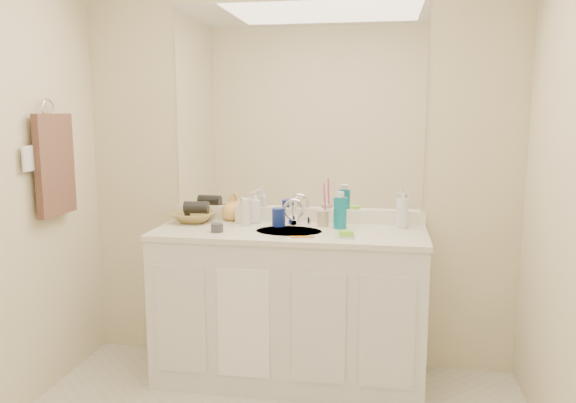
% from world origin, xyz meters
% --- Properties ---
extents(wall_back, '(2.60, 0.02, 2.40)m').
position_xyz_m(wall_back, '(0.00, 1.30, 1.20)').
color(wall_back, beige).
rests_on(wall_back, floor).
extents(wall_front, '(2.60, 0.02, 2.40)m').
position_xyz_m(wall_front, '(0.00, -1.30, 1.20)').
color(wall_front, beige).
rests_on(wall_front, floor).
extents(vanity_cabinet, '(1.50, 0.55, 0.85)m').
position_xyz_m(vanity_cabinet, '(0.00, 1.02, 0.42)').
color(vanity_cabinet, silver).
rests_on(vanity_cabinet, floor).
extents(countertop, '(1.52, 0.57, 0.03)m').
position_xyz_m(countertop, '(0.00, 1.02, 0.86)').
color(countertop, silver).
rests_on(countertop, vanity_cabinet).
extents(backsplash, '(1.52, 0.03, 0.08)m').
position_xyz_m(backsplash, '(0.00, 1.29, 0.92)').
color(backsplash, white).
rests_on(backsplash, countertop).
extents(sink_basin, '(0.37, 0.37, 0.02)m').
position_xyz_m(sink_basin, '(0.00, 1.00, 0.87)').
color(sink_basin, '#BBB8A4').
rests_on(sink_basin, countertop).
extents(faucet, '(0.02, 0.02, 0.11)m').
position_xyz_m(faucet, '(0.00, 1.18, 0.94)').
color(faucet, silver).
rests_on(faucet, countertop).
extents(mirror, '(1.48, 0.01, 1.20)m').
position_xyz_m(mirror, '(0.00, 1.29, 1.56)').
color(mirror, white).
rests_on(mirror, wall_back).
extents(blue_mug, '(0.10, 0.10, 0.10)m').
position_xyz_m(blue_mug, '(-0.08, 1.12, 0.93)').
color(blue_mug, navy).
rests_on(blue_mug, countertop).
extents(tan_cup, '(0.08, 0.08, 0.09)m').
position_xyz_m(tan_cup, '(0.17, 1.17, 0.92)').
color(tan_cup, '#C5AB8A').
rests_on(tan_cup, countertop).
extents(toothbrush, '(0.02, 0.04, 0.20)m').
position_xyz_m(toothbrush, '(0.18, 1.17, 1.03)').
color(toothbrush, '#E43C95').
rests_on(toothbrush, tan_cup).
extents(mouthwash_bottle, '(0.10, 0.10, 0.18)m').
position_xyz_m(mouthwash_bottle, '(0.27, 1.12, 0.97)').
color(mouthwash_bottle, '#0B788B').
rests_on(mouthwash_bottle, countertop).
extents(clear_pump_bottle, '(0.06, 0.06, 0.17)m').
position_xyz_m(clear_pump_bottle, '(0.62, 1.19, 0.96)').
color(clear_pump_bottle, silver).
rests_on(clear_pump_bottle, countertop).
extents(soap_dish, '(0.09, 0.08, 0.01)m').
position_xyz_m(soap_dish, '(0.32, 0.88, 0.89)').
color(soap_dish, silver).
rests_on(soap_dish, countertop).
extents(green_soap, '(0.08, 0.07, 0.03)m').
position_xyz_m(green_soap, '(0.32, 0.88, 0.90)').
color(green_soap, '#83D934').
rests_on(green_soap, soap_dish).
extents(orange_comb, '(0.13, 0.05, 0.01)m').
position_xyz_m(orange_comb, '(0.10, 0.85, 0.88)').
color(orange_comb, orange).
rests_on(orange_comb, countertop).
extents(dark_jar, '(0.08, 0.08, 0.05)m').
position_xyz_m(dark_jar, '(-0.39, 0.91, 0.90)').
color(dark_jar, '#3A3941').
rests_on(dark_jar, countertop).
extents(extra_white_bottle, '(0.06, 0.06, 0.16)m').
position_xyz_m(extra_white_bottle, '(-0.27, 1.10, 0.96)').
color(extra_white_bottle, silver).
rests_on(extra_white_bottle, countertop).
extents(soap_bottle_white, '(0.09, 0.09, 0.19)m').
position_xyz_m(soap_bottle_white, '(-0.24, 1.20, 0.98)').
color(soap_bottle_white, white).
rests_on(soap_bottle_white, countertop).
extents(soap_bottle_cream, '(0.07, 0.07, 0.15)m').
position_xyz_m(soap_bottle_cream, '(-0.31, 1.19, 0.96)').
color(soap_bottle_cream, beige).
rests_on(soap_bottle_cream, countertop).
extents(soap_bottle_yellow, '(0.15, 0.15, 0.16)m').
position_xyz_m(soap_bottle_yellow, '(-0.39, 1.25, 0.96)').
color(soap_bottle_yellow, '#E2A958').
rests_on(soap_bottle_yellow, countertop).
extents(wicker_basket, '(0.25, 0.25, 0.06)m').
position_xyz_m(wicker_basket, '(-0.61, 1.16, 0.91)').
color(wicker_basket, olive).
rests_on(wicker_basket, countertop).
extents(hair_dryer, '(0.15, 0.09, 0.07)m').
position_xyz_m(hair_dryer, '(-0.59, 1.16, 0.97)').
color(hair_dryer, black).
rests_on(hair_dryer, wicker_basket).
extents(towel_ring, '(0.01, 0.11, 0.11)m').
position_xyz_m(towel_ring, '(-1.27, 0.77, 1.55)').
color(towel_ring, silver).
rests_on(towel_ring, wall_left).
extents(hand_towel, '(0.04, 0.32, 0.55)m').
position_xyz_m(hand_towel, '(-1.25, 0.77, 1.25)').
color(hand_towel, '#3E2821').
rests_on(hand_towel, towel_ring).
extents(switch_plate, '(0.01, 0.08, 0.13)m').
position_xyz_m(switch_plate, '(-1.27, 0.57, 1.30)').
color(switch_plate, white).
rests_on(switch_plate, wall_left).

